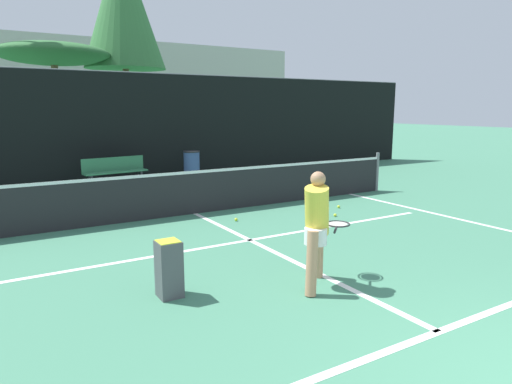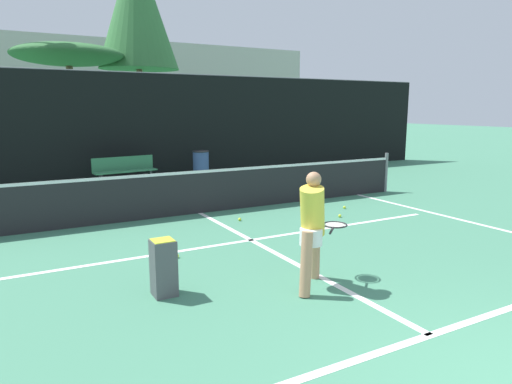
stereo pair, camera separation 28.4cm
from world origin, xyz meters
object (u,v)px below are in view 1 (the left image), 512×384
object	(u,v)px
player_practicing	(317,225)
courtside_bench	(115,170)
trash_bin	(192,166)
ball_hopper	(169,267)

from	to	relation	value
player_practicing	courtside_bench	size ratio (longest dim) A/B	0.79
courtside_bench	trash_bin	bearing A→B (deg)	-9.82
ball_hopper	courtside_bench	world-z (taller)	courtside_bench
ball_hopper	trash_bin	world-z (taller)	trash_bin
ball_hopper	courtside_bench	size ratio (longest dim) A/B	0.37
trash_bin	courtside_bench	bearing A→B (deg)	177.90
player_practicing	courtside_bench	bearing A→B (deg)	48.18
player_practicing	ball_hopper	distance (m)	1.93
courtside_bench	player_practicing	bearing A→B (deg)	-95.72
ball_hopper	courtside_bench	distance (m)	8.55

